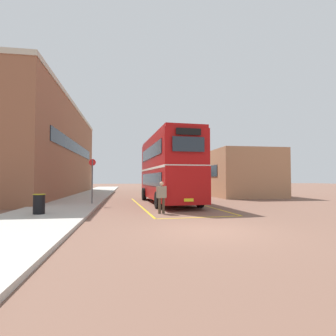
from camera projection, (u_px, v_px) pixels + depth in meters
The scene contains 10 objects.
ground_plane at pixel (159, 199), 23.23m from camera, with size 135.60×135.60×0.00m, color brown.
sidewalk_left at pixel (87, 197), 24.61m from camera, with size 4.00×57.60×0.14m, color #B2ADA3.
brick_building_left at pixel (49, 150), 27.34m from camera, with size 5.49×25.12×9.38m.
depot_building_right at pixel (223, 174), 31.47m from camera, with size 6.07×17.63×4.55m.
double_decker_bus at pixel (168, 168), 18.87m from camera, with size 3.39×10.11×4.75m.
single_deck_bus at pixel (168, 179), 39.48m from camera, with size 3.08×8.55×3.02m.
pedestrian_boarding at pixel (162, 195), 13.32m from camera, with size 0.54×0.31×1.61m.
litter_bin at pixel (39, 204), 12.12m from camera, with size 0.54×0.54×0.92m.
bus_stop_sign at pixel (92, 177), 17.34m from camera, with size 0.44×0.08×2.91m.
bay_marking_yellow at pixel (173, 206), 16.91m from camera, with size 5.08×12.25×0.01m.
Camera 1 is at (-2.74, -8.77, 1.77)m, focal length 28.23 mm.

